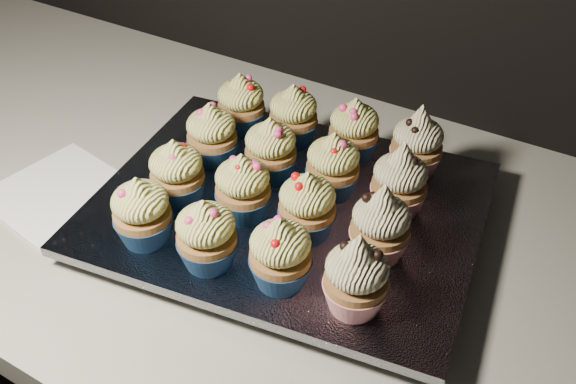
% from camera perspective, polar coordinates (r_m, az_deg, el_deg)
% --- Properties ---
extents(worktop, '(2.44, 0.64, 0.04)m').
position_cam_1_polar(worktop, '(0.81, -2.54, -2.11)').
color(worktop, beige).
rests_on(worktop, cabinet).
extents(napkin, '(0.17, 0.17, 0.00)m').
position_cam_1_polar(napkin, '(0.86, -19.69, -0.06)').
color(napkin, white).
rests_on(napkin, worktop).
extents(baking_tray, '(0.44, 0.36, 0.02)m').
position_cam_1_polar(baking_tray, '(0.76, 0.00, -2.28)').
color(baking_tray, black).
rests_on(baking_tray, worktop).
extents(foil_lining, '(0.48, 0.40, 0.01)m').
position_cam_1_polar(foil_lining, '(0.75, 0.00, -1.30)').
color(foil_lining, silver).
rests_on(foil_lining, baking_tray).
extents(cupcake_0, '(0.06, 0.06, 0.08)m').
position_cam_1_polar(cupcake_0, '(0.69, -12.87, -1.76)').
color(cupcake_0, navy).
rests_on(cupcake_0, foil_lining).
extents(cupcake_1, '(0.06, 0.06, 0.08)m').
position_cam_1_polar(cupcake_1, '(0.65, -7.26, -3.86)').
color(cupcake_1, navy).
rests_on(cupcake_1, foil_lining).
extents(cupcake_2, '(0.06, 0.06, 0.08)m').
position_cam_1_polar(cupcake_2, '(0.63, -0.68, -5.53)').
color(cupcake_2, navy).
rests_on(cupcake_2, foil_lining).
extents(cupcake_3, '(0.06, 0.06, 0.10)m').
position_cam_1_polar(cupcake_3, '(0.61, 6.09, -7.52)').
color(cupcake_3, red).
rests_on(cupcake_3, foil_lining).
extents(cupcake_4, '(0.06, 0.06, 0.08)m').
position_cam_1_polar(cupcake_4, '(0.74, -9.83, 1.64)').
color(cupcake_4, navy).
rests_on(cupcake_4, foil_lining).
extents(cupcake_5, '(0.06, 0.06, 0.08)m').
position_cam_1_polar(cupcake_5, '(0.71, -4.02, 0.36)').
color(cupcake_5, navy).
rests_on(cupcake_5, foil_lining).
extents(cupcake_6, '(0.06, 0.06, 0.08)m').
position_cam_1_polar(cupcake_6, '(0.68, 1.71, -1.30)').
color(cupcake_6, navy).
rests_on(cupcake_6, foil_lining).
extents(cupcake_7, '(0.06, 0.06, 0.10)m').
position_cam_1_polar(cupcake_7, '(0.66, 8.22, -2.97)').
color(cupcake_7, red).
rests_on(cupcake_7, foil_lining).
extents(cupcake_8, '(0.06, 0.06, 0.08)m').
position_cam_1_polar(cupcake_8, '(0.79, -6.79, 5.02)').
color(cupcake_8, navy).
rests_on(cupcake_8, foil_lining).
extents(cupcake_9, '(0.06, 0.06, 0.08)m').
position_cam_1_polar(cupcake_9, '(0.76, -1.55, 3.71)').
color(cupcake_9, navy).
rests_on(cupcake_9, foil_lining).
extents(cupcake_10, '(0.06, 0.06, 0.08)m').
position_cam_1_polar(cupcake_10, '(0.74, 4.01, 2.31)').
color(cupcake_10, navy).
rests_on(cupcake_10, foil_lining).
extents(cupcake_11, '(0.06, 0.06, 0.10)m').
position_cam_1_polar(cupcake_11, '(0.72, 9.88, 0.90)').
color(cupcake_11, red).
rests_on(cupcake_11, foil_lining).
extents(cupcake_12, '(0.06, 0.06, 0.08)m').
position_cam_1_polar(cupcake_12, '(0.85, -4.18, 7.75)').
color(cupcake_12, navy).
rests_on(cupcake_12, foil_lining).
extents(cupcake_13, '(0.06, 0.06, 0.08)m').
position_cam_1_polar(cupcake_13, '(0.82, 0.48, 6.76)').
color(cupcake_13, navy).
rests_on(cupcake_13, foil_lining).
extents(cupcake_14, '(0.06, 0.06, 0.08)m').
position_cam_1_polar(cupcake_14, '(0.80, 5.88, 5.47)').
color(cupcake_14, navy).
rests_on(cupcake_14, foil_lining).
extents(cupcake_15, '(0.06, 0.06, 0.10)m').
position_cam_1_polar(cupcake_15, '(0.78, 11.40, 4.22)').
color(cupcake_15, red).
rests_on(cupcake_15, foil_lining).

